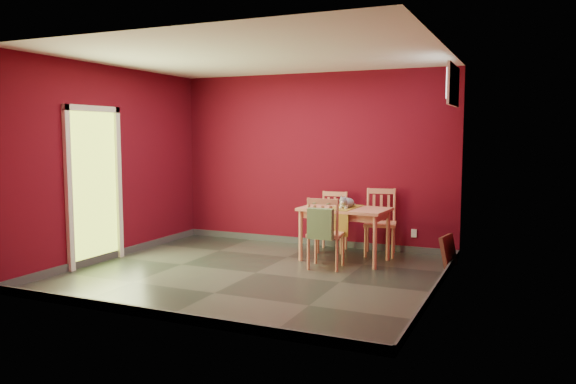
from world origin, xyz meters
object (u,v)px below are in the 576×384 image
at_px(tote_bag, 320,224).
at_px(picture_frame, 448,251).
at_px(chair_far_left, 333,221).
at_px(chair_far_right, 380,221).
at_px(chair_near, 325,232).
at_px(dining_table, 345,214).
at_px(cat, 347,201).

relative_size(tote_bag, picture_frame, 1.04).
bearing_deg(chair_far_left, chair_far_right, -0.45).
bearing_deg(chair_near, chair_far_left, 104.53).
bearing_deg(dining_table, chair_near, -99.37).
xyz_separation_m(chair_near, picture_frame, (1.46, 0.73, -0.27)).
height_order(tote_bag, picture_frame, tote_bag).
height_order(chair_near, tote_bag, chair_near).
distance_m(dining_table, picture_frame, 1.46).
relative_size(cat, picture_frame, 0.87).
relative_size(chair_far_right, cat, 2.50).
xyz_separation_m(chair_far_left, cat, (0.41, -0.59, 0.39)).
xyz_separation_m(chair_far_left, chair_near, (0.30, -1.14, 0.03)).
relative_size(dining_table, chair_near, 1.30).
height_order(chair_far_right, picture_frame, chair_far_right).
relative_size(dining_table, chair_far_right, 1.28).
bearing_deg(chair_far_left, chair_near, -75.47).
distance_m(chair_far_right, chair_near, 1.22).
distance_m(chair_near, cat, 0.66).
distance_m(dining_table, chair_near, 0.57).
height_order(chair_far_left, tote_bag, tote_bag).
distance_m(chair_far_right, picture_frame, 1.14).
xyz_separation_m(chair_far_right, cat, (-0.32, -0.59, 0.35)).
height_order(dining_table, cat, cat).
height_order(dining_table, tote_bag, tote_bag).
distance_m(cat, picture_frame, 1.50).
bearing_deg(picture_frame, chair_near, -153.42).
height_order(chair_far_right, tote_bag, chair_far_right).
xyz_separation_m(chair_near, tote_bag, (0.02, -0.22, 0.15)).
relative_size(dining_table, tote_bag, 2.67).
bearing_deg(dining_table, chair_far_right, 59.69).
bearing_deg(chair_far_left, cat, -55.34).
xyz_separation_m(dining_table, tote_bag, (-0.07, -0.76, -0.02)).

